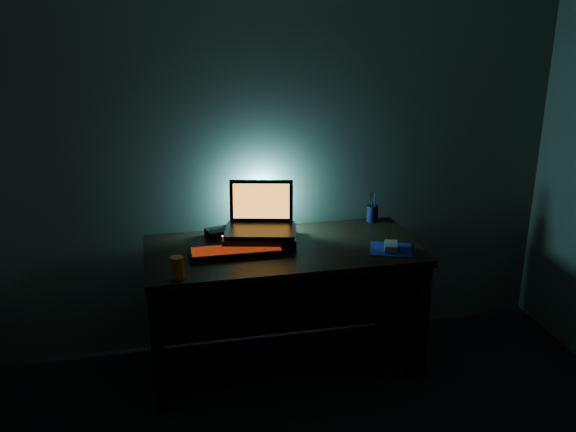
% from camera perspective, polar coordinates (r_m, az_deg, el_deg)
% --- Properties ---
extents(room, '(3.50, 4.00, 2.50)m').
position_cam_1_polar(room, '(1.89, 9.82, -6.94)').
color(room, black).
rests_on(room, ground).
extents(desk, '(1.50, 0.70, 0.75)m').
position_cam_1_polar(desk, '(3.66, -0.55, -6.23)').
color(desk, black).
rests_on(desk, ground).
extents(riser, '(0.46, 0.38, 0.06)m').
position_cam_1_polar(riser, '(3.58, -2.46, -1.84)').
color(riser, black).
rests_on(riser, desk).
extents(laptop, '(0.43, 0.36, 0.26)m').
position_cam_1_polar(laptop, '(3.60, -2.44, -0.21)').
color(laptop, black).
rests_on(laptop, riser).
extents(keyboard, '(0.50, 0.16, 0.03)m').
position_cam_1_polar(keyboard, '(3.43, -4.63, -3.14)').
color(keyboard, black).
rests_on(keyboard, desk).
extents(mousepad, '(0.28, 0.26, 0.00)m').
position_cam_1_polar(mousepad, '(3.52, 9.12, -2.95)').
color(mousepad, navy).
rests_on(mousepad, desk).
extents(mouse, '(0.10, 0.13, 0.03)m').
position_cam_1_polar(mouse, '(3.52, 9.14, -2.67)').
color(mouse, gray).
rests_on(mouse, mousepad).
extents(pen_cup, '(0.09, 0.09, 0.10)m').
position_cam_1_polar(pen_cup, '(3.92, 7.50, 0.24)').
color(pen_cup, black).
rests_on(pen_cup, desk).
extents(juice_glass, '(0.08, 0.08, 0.11)m').
position_cam_1_polar(juice_glass, '(3.18, -9.80, -4.54)').
color(juice_glass, orange).
rests_on(juice_glass, desk).
extents(router, '(0.16, 0.14, 0.05)m').
position_cam_1_polar(router, '(3.67, -6.17, -1.51)').
color(router, black).
rests_on(router, desk).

